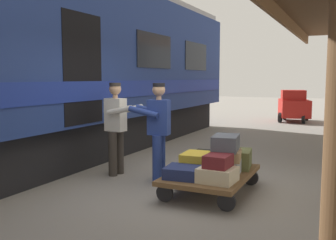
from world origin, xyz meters
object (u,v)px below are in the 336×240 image
at_px(suitcase_black_hardshell, 206,158).
at_px(porter_in_overalls, 158,129).
at_px(suitcase_maroon_trunk, 218,161).
at_px(suitcase_gray_aluminum, 227,167).
at_px(train_car, 22,64).
at_px(porter_by_door, 117,125).
at_px(luggage_cart, 211,175).
at_px(suitcase_cream_canvas, 217,175).
at_px(suitcase_tan_vintage, 228,155).
at_px(baggage_tug, 294,106).
at_px(suitcase_olive_duffel, 236,159).
at_px(suitcase_yellow_case, 195,162).
at_px(suitcase_navy_fabric, 184,172).
at_px(suitcase_slate_roller, 226,143).

distance_m(suitcase_black_hardshell, porter_in_overalls, 0.96).
bearing_deg(suitcase_maroon_trunk, porter_in_overalls, -28.30).
height_order(suitcase_black_hardshell, suitcase_maroon_trunk, suitcase_maroon_trunk).
bearing_deg(suitcase_gray_aluminum, train_car, -1.13).
xyz_separation_m(suitcase_gray_aluminum, porter_by_door, (2.20, -0.32, 0.49)).
bearing_deg(luggage_cart, suitcase_cream_canvas, 118.42).
relative_size(suitcase_tan_vintage, baggage_tug, 0.25).
height_order(suitcase_gray_aluminum, suitcase_olive_duffel, suitcase_olive_duffel).
relative_size(suitcase_gray_aluminum, suitcase_olive_duffel, 0.80).
xyz_separation_m(suitcase_black_hardshell, porter_by_door, (1.68, 0.16, 0.49)).
distance_m(suitcase_yellow_case, porter_in_overalls, 0.95).
xyz_separation_m(suitcase_gray_aluminum, porter_in_overalls, (1.31, -0.25, 0.49)).
relative_size(suitcase_navy_fabric, suitcase_black_hardshell, 0.94).
relative_size(suitcase_yellow_case, suitcase_tan_vintage, 1.09).
bearing_deg(suitcase_gray_aluminum, suitcase_yellow_case, 0.00).
relative_size(train_car, porter_by_door, 9.45).
height_order(suitcase_slate_roller, porter_in_overalls, porter_in_overalls).
distance_m(suitcase_cream_canvas, suitcase_yellow_case, 0.71).
relative_size(suitcase_yellow_case, porter_by_door, 0.31).
xyz_separation_m(suitcase_cream_canvas, suitcase_tan_vintage, (-0.01, -0.50, 0.18)).
xyz_separation_m(train_car, suitcase_cream_canvas, (-4.23, 0.56, -1.63)).
distance_m(luggage_cart, suitcase_navy_fabric, 0.56).
bearing_deg(train_car, suitcase_cream_canvas, 172.41).
distance_m(suitcase_navy_fabric, suitcase_gray_aluminum, 0.71).
xyz_separation_m(suitcase_navy_fabric, suitcase_tan_vintage, (-0.53, -0.50, 0.20)).
bearing_deg(suitcase_maroon_trunk, train_car, -7.28).
distance_m(porter_in_overalls, porter_by_door, 0.89).
xyz_separation_m(suitcase_maroon_trunk, porter_in_overalls, (1.31, -0.71, 0.30)).
height_order(suitcase_olive_duffel, suitcase_black_hardshell, suitcase_olive_duffel).
distance_m(suitcase_maroon_trunk, suitcase_slate_roller, 0.49).
xyz_separation_m(suitcase_gray_aluminum, suitcase_tan_vintage, (-0.01, -0.02, 0.18)).
distance_m(suitcase_yellow_case, suitcase_tan_vintage, 0.55).
bearing_deg(porter_in_overalls, suitcase_maroon_trunk, 151.70).
xyz_separation_m(suitcase_olive_duffel, suitcase_black_hardshell, (0.52, -0.00, -0.04)).
bearing_deg(porter_in_overalls, luggage_cart, 166.68).
bearing_deg(suitcase_maroon_trunk, suitcase_gray_aluminum, -90.18).
height_order(suitcase_navy_fabric, suitcase_black_hardshell, suitcase_black_hardshell).
bearing_deg(suitcase_yellow_case, baggage_tug, -90.76).
bearing_deg(suitcase_maroon_trunk, suitcase_navy_fabric, 2.58).
relative_size(suitcase_navy_fabric, suitcase_maroon_trunk, 1.26).
relative_size(suitcase_black_hardshell, suitcase_slate_roller, 1.00).
bearing_deg(suitcase_gray_aluminum, baggage_tug, -87.98).
bearing_deg(baggage_tug, train_car, 70.08).
relative_size(suitcase_olive_duffel, porter_in_overalls, 0.32).
distance_m(train_car, porter_by_door, 2.34).
height_order(suitcase_olive_duffel, suitcase_maroon_trunk, suitcase_maroon_trunk).
xyz_separation_m(luggage_cart, suitcase_tan_vintage, (-0.27, -0.02, 0.34)).
distance_m(suitcase_maroon_trunk, baggage_tug, 11.19).
bearing_deg(suitcase_black_hardshell, porter_in_overalls, 16.22).
relative_size(suitcase_slate_roller, baggage_tug, 0.29).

